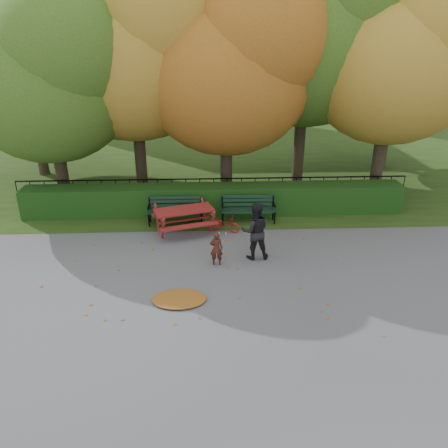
{
  "coord_description": "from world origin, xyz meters",
  "views": [
    {
      "loc": [
        -0.29,
        -9.67,
        5.8
      ],
      "look_at": [
        0.19,
        1.25,
        1.0
      ],
      "focal_mm": 35.0,
      "sensor_mm": 36.0,
      "label": 1
    }
  ],
  "objects_px": {
    "tree_b": "(141,45)",
    "tree_g": "(409,44)",
    "picnic_table": "(184,214)",
    "adult": "(255,231)",
    "tree_a": "(54,75)",
    "child": "(216,249)",
    "tree_c": "(237,64)",
    "tree_d": "(320,27)",
    "bench_right": "(248,207)",
    "bicycle": "(224,224)",
    "tree_e": "(406,56)",
    "tree_f": "(28,36)",
    "bench_left": "(175,208)"
  },
  "relations": [
    {
      "from": "tree_f",
      "to": "child",
      "type": "height_order",
      "value": "tree_f"
    },
    {
      "from": "bicycle",
      "to": "tree_e",
      "type": "bearing_deg",
      "value": -51.77
    },
    {
      "from": "bench_left",
      "to": "bicycle",
      "type": "xyz_separation_m",
      "value": [
        1.56,
        -0.81,
        -0.25
      ]
    },
    {
      "from": "tree_f",
      "to": "bench_left",
      "type": "height_order",
      "value": "tree_f"
    },
    {
      "from": "picnic_table",
      "to": "adult",
      "type": "height_order",
      "value": "adult"
    },
    {
      "from": "tree_g",
      "to": "tree_e",
      "type": "bearing_deg",
      "value": -114.4
    },
    {
      "from": "tree_g",
      "to": "picnic_table",
      "type": "xyz_separation_m",
      "value": [
        -9.32,
        -6.78,
        -4.77
      ]
    },
    {
      "from": "tree_a",
      "to": "tree_g",
      "type": "height_order",
      "value": "tree_g"
    },
    {
      "from": "tree_e",
      "to": "bench_right",
      "type": "height_order",
      "value": "tree_e"
    },
    {
      "from": "tree_a",
      "to": "bench_right",
      "type": "relative_size",
      "value": 4.16
    },
    {
      "from": "tree_e",
      "to": "tree_f",
      "type": "xyz_separation_m",
      "value": [
        -13.66,
        3.47,
        0.61
      ]
    },
    {
      "from": "tree_c",
      "to": "bench_right",
      "type": "xyz_separation_m",
      "value": [
        0.27,
        -2.26,
        -4.3
      ]
    },
    {
      "from": "tree_b",
      "to": "bench_left",
      "type": "height_order",
      "value": "tree_b"
    },
    {
      "from": "tree_g",
      "to": "bicycle",
      "type": "bearing_deg",
      "value": -139.62
    },
    {
      "from": "tree_f",
      "to": "bench_right",
      "type": "xyz_separation_m",
      "value": [
        8.23,
        -5.54,
        -5.17
      ]
    },
    {
      "from": "tree_c",
      "to": "tree_g",
      "type": "xyz_separation_m",
      "value": [
        7.5,
        3.8,
        0.55
      ]
    },
    {
      "from": "tree_f",
      "to": "adult",
      "type": "xyz_separation_m",
      "value": [
        8.18,
        -8.09,
        -4.88
      ]
    },
    {
      "from": "tree_d",
      "to": "bench_right",
      "type": "distance_m",
      "value": 7.07
    },
    {
      "from": "bench_left",
      "to": "bench_right",
      "type": "relative_size",
      "value": 1.0
    },
    {
      "from": "tree_b",
      "to": "picnic_table",
      "type": "relative_size",
      "value": 4.11
    },
    {
      "from": "tree_a",
      "to": "tree_f",
      "type": "height_order",
      "value": "tree_f"
    },
    {
      "from": "tree_e",
      "to": "tree_f",
      "type": "height_order",
      "value": "tree_f"
    },
    {
      "from": "tree_a",
      "to": "tree_g",
      "type": "relative_size",
      "value": 0.88
    },
    {
      "from": "tree_a",
      "to": "adult",
      "type": "relative_size",
      "value": 4.58
    },
    {
      "from": "tree_a",
      "to": "tree_b",
      "type": "xyz_separation_m",
      "value": [
        2.74,
        1.17,
        0.88
      ]
    },
    {
      "from": "tree_a",
      "to": "child",
      "type": "xyz_separation_m",
      "value": [
        5.16,
        -4.78,
        -4.04
      ]
    },
    {
      "from": "tree_b",
      "to": "tree_e",
      "type": "distance_m",
      "value": 9.03
    },
    {
      "from": "tree_c",
      "to": "tree_d",
      "type": "xyz_separation_m",
      "value": [
        3.04,
        1.27,
        1.16
      ]
    },
    {
      "from": "bench_left",
      "to": "bench_right",
      "type": "xyz_separation_m",
      "value": [
        2.4,
        0.0,
        0.0
      ]
    },
    {
      "from": "bench_right",
      "to": "bicycle",
      "type": "distance_m",
      "value": 1.19
    },
    {
      "from": "tree_g",
      "to": "bench_left",
      "type": "relative_size",
      "value": 4.75
    },
    {
      "from": "tree_g",
      "to": "adult",
      "type": "xyz_separation_m",
      "value": [
        -7.29,
        -8.62,
        -4.56
      ]
    },
    {
      "from": "tree_c",
      "to": "picnic_table",
      "type": "relative_size",
      "value": 3.74
    },
    {
      "from": "tree_a",
      "to": "bench_right",
      "type": "bearing_deg",
      "value": -16.61
    },
    {
      "from": "picnic_table",
      "to": "tree_e",
      "type": "bearing_deg",
      "value": 3.5
    },
    {
      "from": "tree_a",
      "to": "bench_left",
      "type": "bearing_deg",
      "value": -25.76
    },
    {
      "from": "tree_c",
      "to": "tree_g",
      "type": "distance_m",
      "value": 8.43
    },
    {
      "from": "tree_d",
      "to": "bicycle",
      "type": "relative_size",
      "value": 9.42
    },
    {
      "from": "tree_b",
      "to": "picnic_table",
      "type": "height_order",
      "value": "tree_b"
    },
    {
      "from": "tree_c",
      "to": "tree_d",
      "type": "height_order",
      "value": "tree_d"
    },
    {
      "from": "tree_a",
      "to": "tree_e",
      "type": "xyz_separation_m",
      "value": [
        11.71,
        0.19,
        0.56
      ]
    },
    {
      "from": "tree_b",
      "to": "tree_g",
      "type": "bearing_deg",
      "value": 15.63
    },
    {
      "from": "tree_b",
      "to": "tree_g",
      "type": "relative_size",
      "value": 1.03
    },
    {
      "from": "tree_a",
      "to": "tree_e",
      "type": "bearing_deg",
      "value": 0.94
    },
    {
      "from": "tree_a",
      "to": "child",
      "type": "height_order",
      "value": "tree_a"
    },
    {
      "from": "tree_e",
      "to": "tree_f",
      "type": "distance_m",
      "value": 14.1
    },
    {
      "from": "tree_e",
      "to": "bench_left",
      "type": "distance_m",
      "value": 9.29
    },
    {
      "from": "child",
      "to": "bicycle",
      "type": "bearing_deg",
      "value": -95.69
    },
    {
      "from": "picnic_table",
      "to": "bench_left",
      "type": "bearing_deg",
      "value": 96.92
    },
    {
      "from": "bench_right",
      "to": "bicycle",
      "type": "xyz_separation_m",
      "value": [
        -0.84,
        -0.81,
        -0.25
      ]
    }
  ]
}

